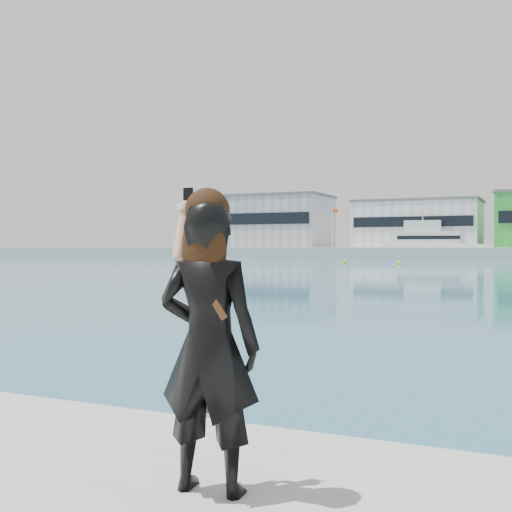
# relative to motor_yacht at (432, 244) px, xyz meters

# --- Properties ---
(warehouse_grey_left) EXTENTS (26.52, 16.36, 11.50)m
(warehouse_grey_left) POSITION_rel_motor_yacht_xyz_m (-37.42, 11.10, 5.19)
(warehouse_grey_left) COLOR gray
(warehouse_grey_left) RESTS_ON far_quay
(warehouse_white) EXTENTS (24.48, 15.35, 9.50)m
(warehouse_white) POSITION_rel_motor_yacht_xyz_m (-4.42, 11.10, 4.19)
(warehouse_white) COLOR silver
(warehouse_white) RESTS_ON far_quay
(flagpole_left) EXTENTS (1.28, 0.16, 8.00)m
(flagpole_left) POSITION_rel_motor_yacht_xyz_m (-20.33, 4.12, 3.97)
(flagpole_left) COLOR silver
(flagpole_left) RESTS_ON far_quay
(motor_yacht) EXTENTS (20.13, 7.85, 9.15)m
(motor_yacht) POSITION_rel_motor_yacht_xyz_m (0.00, 0.00, 0.00)
(motor_yacht) COLOR silver
(motor_yacht) RESTS_ON ground
(buoy_far) EXTENTS (0.50, 0.50, 0.50)m
(buoy_far) POSITION_rel_motor_yacht_xyz_m (-4.73, -39.46, -2.57)
(buoy_far) COLOR yellow
(buoy_far) RESTS_ON ground
(buoy_extra) EXTENTS (0.50, 0.50, 0.50)m
(buoy_extra) POSITION_rel_motor_yacht_xyz_m (2.72, -40.83, -2.57)
(buoy_extra) COLOR yellow
(buoy_extra) RESTS_ON ground
(woman) EXTENTS (0.70, 0.50, 1.90)m
(woman) POSITION_rel_motor_yacht_xyz_m (17.76, -117.36, -0.81)
(woman) COLOR black
(woman) RESTS_ON near_quay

